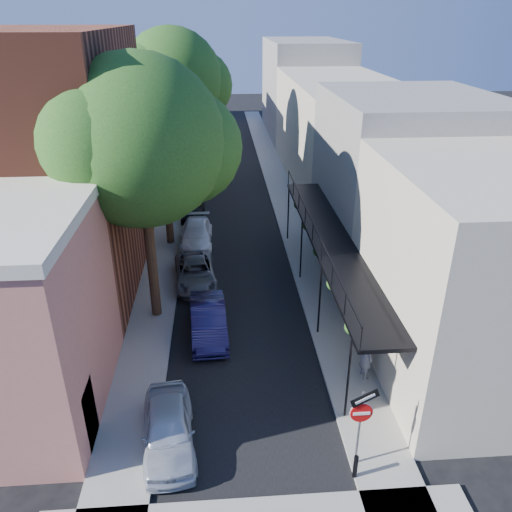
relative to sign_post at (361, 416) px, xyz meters
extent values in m
plane|color=black|center=(-3.16, -0.97, -2.04)|extent=(160.00, 160.00, 0.00)
cube|color=black|center=(-3.16, 29.03, -2.03)|extent=(6.00, 64.00, 0.01)
cube|color=gray|center=(-7.16, 29.03, -1.98)|extent=(2.00, 64.00, 0.12)
cube|color=gray|center=(0.84, 29.03, -1.98)|extent=(2.00, 64.00, 0.12)
cube|color=beige|center=(-8.21, 1.53, -0.84)|extent=(0.10, 1.20, 2.20)
cube|color=brown|center=(-13.16, 13.03, 3.96)|extent=(10.00, 12.00, 12.00)
cube|color=gray|center=(-8.18, 13.03, 5.96)|extent=(0.06, 7.00, 4.00)
cube|color=gray|center=(-12.16, 25.03, 2.46)|extent=(8.00, 12.00, 9.00)
cube|color=beige|center=(-12.16, 39.03, 2.96)|extent=(8.00, 16.00, 10.00)
cube|color=tan|center=(-12.16, 53.03, 1.96)|extent=(8.00, 12.00, 8.00)
cube|color=beige|center=(5.84, 4.53, 1.96)|extent=(8.00, 9.00, 8.00)
cube|color=gray|center=(5.84, 14.03, 2.46)|extent=(8.00, 10.00, 9.00)
cube|color=beige|center=(5.84, 29.03, 1.96)|extent=(8.00, 20.00, 8.00)
cube|color=gray|center=(5.84, 47.03, 2.96)|extent=(8.00, 16.00, 10.00)
cube|color=black|center=(1.04, 9.03, 1.46)|extent=(2.00, 16.00, 0.15)
cube|color=black|center=(0.09, 9.03, 2.34)|extent=(0.05, 16.00, 0.05)
cylinder|color=black|center=(0.14, 2.03, -0.23)|extent=(0.08, 0.08, 3.40)
cylinder|color=black|center=(0.14, 17.03, -0.23)|extent=(0.08, 0.08, 3.40)
sphere|color=#204814|center=(0.44, 3.03, 1.01)|extent=(0.60, 0.60, 0.60)
sphere|color=#204814|center=(0.44, 9.03, 1.01)|extent=(0.60, 0.60, 0.60)
sphere|color=#204814|center=(0.44, 15.03, 1.01)|extent=(0.60, 0.60, 0.60)
cylinder|color=#595B60|center=(-0.01, 0.03, -0.59)|extent=(0.07, 0.07, 2.90)
cylinder|color=red|center=(-0.01, -0.01, 0.11)|extent=(0.66, 0.04, 0.66)
cube|color=white|center=(-0.01, -0.04, 0.11)|extent=(0.50, 0.02, 0.10)
cylinder|color=white|center=(-0.01, 0.01, 0.11)|extent=(0.70, 0.02, 0.70)
cube|color=black|center=(0.04, -0.02, 0.66)|extent=(0.89, 0.15, 0.58)
cube|color=white|center=(0.04, -0.05, 0.66)|extent=(0.60, 0.10, 0.31)
cylinder|color=black|center=(-0.16, -0.47, -1.52)|extent=(0.14, 0.14, 0.80)
cylinder|color=#311F13|center=(-6.96, 9.03, 1.46)|extent=(0.44, 0.44, 7.00)
sphere|color=#204814|center=(-6.96, 9.03, 5.98)|extent=(6.80, 6.80, 6.80)
sphere|color=#204814|center=(-5.26, 10.05, 5.48)|extent=(4.76, 4.76, 4.76)
cylinder|color=#311F13|center=(-6.96, 17.03, 1.11)|extent=(0.44, 0.44, 6.30)
sphere|color=#204814|center=(-6.96, 17.03, 5.16)|extent=(6.00, 6.00, 6.00)
sphere|color=#204814|center=(-5.46, 17.93, 4.66)|extent=(4.20, 4.20, 4.20)
cylinder|color=#311F13|center=(-6.96, 26.03, 1.64)|extent=(0.44, 0.44, 7.35)
sphere|color=#204814|center=(-6.96, 26.03, 6.36)|extent=(7.00, 7.00, 7.00)
sphere|color=#204814|center=(-5.21, 27.08, 5.86)|extent=(4.90, 4.90, 4.90)
imported|color=#B3BBC6|center=(-5.76, 1.26, -1.35)|extent=(2.05, 4.18, 1.37)
imported|color=#16143F|center=(-4.56, 7.37, -1.34)|extent=(1.73, 4.32, 1.40)
imported|color=slate|center=(-5.28, 11.98, -1.43)|extent=(2.42, 4.55, 1.22)
imported|color=white|center=(-5.38, 16.74, -1.38)|extent=(1.85, 4.54, 1.32)
imported|color=black|center=(-5.76, 20.98, -1.47)|extent=(1.64, 3.45, 1.14)
imported|color=slate|center=(-5.76, 26.45, -1.40)|extent=(1.78, 4.00, 1.28)
imported|color=#929DA5|center=(-4.83, 31.86, -1.48)|extent=(2.33, 4.20, 1.11)
imported|color=slate|center=(1.34, 3.99, -0.96)|extent=(0.58, 0.77, 1.90)
camera|label=1|loc=(-3.86, -10.71, 10.50)|focal=35.00mm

